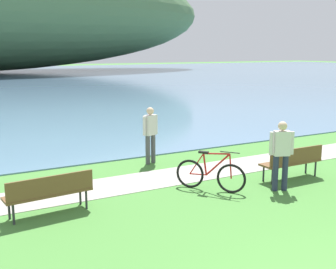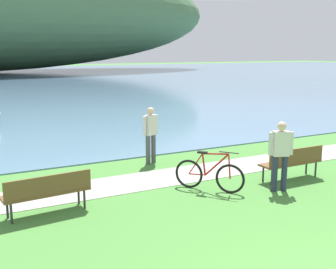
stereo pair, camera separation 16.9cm
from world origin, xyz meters
The scene contains 6 objects.
shoreline_path centered at (0.00, 6.94, 0.01)m, with size 60.00×1.50×0.01m, color #A39E93.
park_bench_near_camera centered at (-2.91, 5.76, 0.52)m, with size 1.84×0.64×0.88m.
park_bench_further_along centered at (3.32, 5.19, 0.52)m, with size 1.80×0.48×0.88m.
bicycle_leaning_near_bench centered at (0.91, 5.49, 0.40)m, with size 1.14×1.43×1.01m.
person_at_shoreline centered at (0.77, 8.48, 0.98)m, with size 0.57×0.34×1.71m.
person_on_the_grass centered at (2.40, 4.67, 0.98)m, with size 0.57×0.35×1.71m.
Camera 1 is at (-4.82, -2.82, 3.38)m, focal length 45.86 mm.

